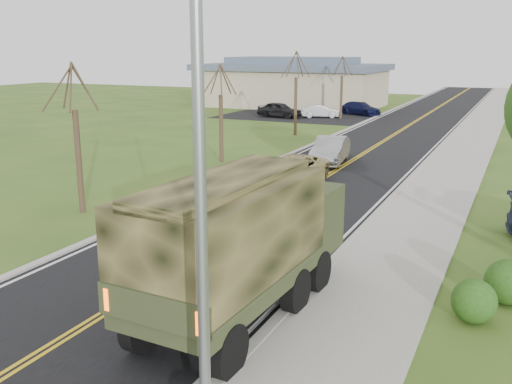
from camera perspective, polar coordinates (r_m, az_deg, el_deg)
The scene contains 17 objects.
ground at distance 13.49m, azimuth -23.27°, elevation -16.17°, with size 160.00×160.00×0.00m, color #31521B.
road at distance 48.74m, azimuth 14.28°, elevation 5.97°, with size 8.00×120.00×0.01m, color black.
curb_right at distance 48.13m, azimuth 19.15°, elevation 5.59°, with size 0.30×120.00×0.12m, color #9E998E.
sidewalk_right at distance 47.98m, azimuth 21.22°, elevation 5.38°, with size 3.20×120.00×0.10m, color #9E998E.
curb_left at distance 49.68m, azimuth 9.57°, elevation 6.40°, with size 0.30×120.00×0.10m, color #9E998E.
street_light at distance 8.40m, azimuth -6.14°, elevation -0.53°, with size 1.65×0.22×8.00m.
bare_tree_a at distance 24.09m, azimuth -17.39°, elevation 4.10°, with size 1.93×2.26×6.08m.
bare_tree_b at distance 33.82m, azimuth -3.52°, elevation 7.17°, with size 1.83×2.14×5.73m.
bare_tree_c at distance 44.63m, azimuth 3.99°, elevation 9.23°, with size 2.04×2.39×6.42m.
bare_tree_d at distance 55.96m, azimuth 8.54°, elevation 9.86°, with size 1.88×2.20×5.91m.
commercial_building at distance 68.31m, azimuth 3.69°, elevation 10.84°, with size 25.50×21.50×5.65m.
military_truck at distance 13.92m, azimuth -1.56°, elevation -4.36°, with size 2.95×7.59×3.73m.
suv_champagne at distance 28.42m, azimuth 3.64°, elevation 2.21°, with size 2.30×5.00×1.39m, color tan.
sedan_silver at distance 33.77m, azimuth 7.43°, elevation 4.16°, with size 1.64×4.71×1.55m, color #ADAEB2.
lot_car_dark at distance 56.50m, azimuth 2.36°, elevation 8.22°, with size 1.78×4.43×1.51m, color black.
lot_car_silver at distance 56.70m, azimuth 6.47°, elevation 8.02°, with size 1.31×3.76×1.24m, color silver.
lot_car_navy at distance 59.73m, azimuth 10.36°, elevation 8.24°, with size 1.88×4.64×1.35m, color #0F1237.
Camera 1 is at (9.16, -7.42, 6.54)m, focal length 40.00 mm.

